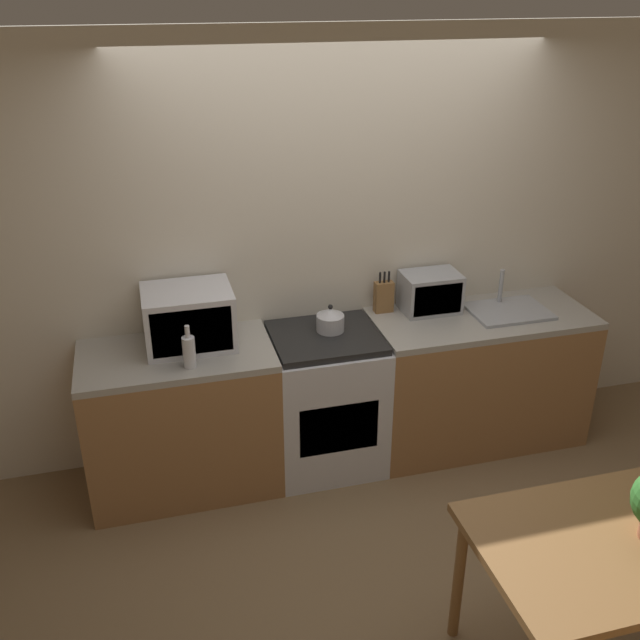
{
  "coord_description": "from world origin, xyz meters",
  "views": [
    {
      "loc": [
        -1.15,
        -2.98,
        2.81
      ],
      "look_at": [
        -0.21,
        0.55,
        1.05
      ],
      "focal_mm": 40.0,
      "sensor_mm": 36.0,
      "label": 1
    }
  ],
  "objects_px": {
    "kettle": "(330,320)",
    "bottle": "(189,351)",
    "dining_table": "(596,560)",
    "stove_range": "(325,400)",
    "microwave": "(189,318)",
    "toaster_oven": "(430,292)"
  },
  "relations": [
    {
      "from": "stove_range",
      "to": "kettle",
      "type": "distance_m",
      "value": 0.53
    },
    {
      "from": "microwave",
      "to": "bottle",
      "type": "bearing_deg",
      "value": -96.17
    },
    {
      "from": "stove_range",
      "to": "kettle",
      "type": "xyz_separation_m",
      "value": [
        0.04,
        0.05,
        0.52
      ]
    },
    {
      "from": "microwave",
      "to": "dining_table",
      "type": "distance_m",
      "value": 2.41
    },
    {
      "from": "kettle",
      "to": "dining_table",
      "type": "height_order",
      "value": "kettle"
    },
    {
      "from": "bottle",
      "to": "kettle",
      "type": "bearing_deg",
      "value": 15.07
    },
    {
      "from": "microwave",
      "to": "bottle",
      "type": "xyz_separation_m",
      "value": [
        -0.03,
        -0.27,
        -0.07
      ]
    },
    {
      "from": "bottle",
      "to": "dining_table",
      "type": "xyz_separation_m",
      "value": [
        1.47,
        -1.61,
        -0.34
      ]
    },
    {
      "from": "bottle",
      "to": "dining_table",
      "type": "bearing_deg",
      "value": -47.57
    },
    {
      "from": "toaster_oven",
      "to": "dining_table",
      "type": "xyz_separation_m",
      "value": [
        -0.07,
        -1.96,
        -0.37
      ]
    },
    {
      "from": "stove_range",
      "to": "dining_table",
      "type": "height_order",
      "value": "stove_range"
    },
    {
      "from": "kettle",
      "to": "microwave",
      "type": "xyz_separation_m",
      "value": [
        -0.83,
        0.04,
        0.1
      ]
    },
    {
      "from": "microwave",
      "to": "dining_table",
      "type": "bearing_deg",
      "value": -52.52
    },
    {
      "from": "toaster_oven",
      "to": "kettle",
      "type": "bearing_deg",
      "value": -170.66
    },
    {
      "from": "microwave",
      "to": "toaster_oven",
      "type": "distance_m",
      "value": 1.52
    },
    {
      "from": "kettle",
      "to": "bottle",
      "type": "relative_size",
      "value": 0.69
    },
    {
      "from": "stove_range",
      "to": "dining_table",
      "type": "distance_m",
      "value": 1.92
    },
    {
      "from": "kettle",
      "to": "bottle",
      "type": "bearing_deg",
      "value": -164.93
    },
    {
      "from": "microwave",
      "to": "bottle",
      "type": "relative_size",
      "value": 2.01
    },
    {
      "from": "microwave",
      "to": "toaster_oven",
      "type": "height_order",
      "value": "microwave"
    },
    {
      "from": "stove_range",
      "to": "bottle",
      "type": "bearing_deg",
      "value": -167.4
    },
    {
      "from": "stove_range",
      "to": "microwave",
      "type": "relative_size",
      "value": 1.8
    }
  ]
}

